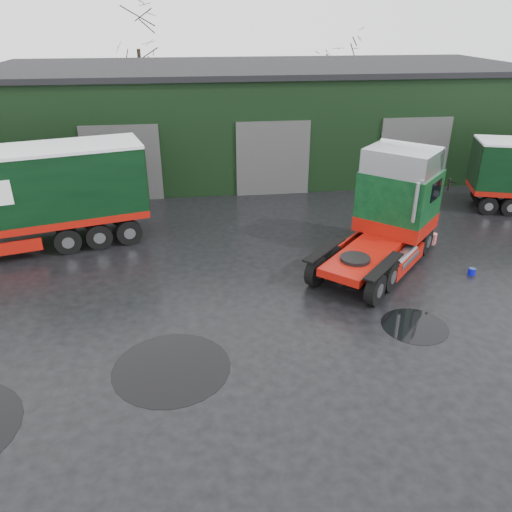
{
  "coord_description": "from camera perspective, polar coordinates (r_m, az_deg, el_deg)",
  "views": [
    {
      "loc": [
        -2.33,
        -12.34,
        9.08
      ],
      "look_at": [
        -0.39,
        2.7,
        1.7
      ],
      "focal_mm": 35.0,
      "sensor_mm": 36.0,
      "label": 1
    }
  ],
  "objects": [
    {
      "name": "tree_back_a",
      "position": [
        42.72,
        -13.03,
        19.52
      ],
      "size": [
        4.4,
        4.4,
        9.5
      ],
      "primitive_type": null,
      "color": "black",
      "rests_on": "ground"
    },
    {
      "name": "puddle_1",
      "position": [
        17.04,
        17.67,
        -7.63
      ],
      "size": [
        2.14,
        2.14,
        0.01
      ],
      "primitive_type": "cylinder",
      "color": "black",
      "rests_on": "ground"
    },
    {
      "name": "ground",
      "position": [
        15.5,
        2.74,
        -9.95
      ],
      "size": [
        100.0,
        100.0,
        0.0
      ],
      "primitive_type": "plane",
      "color": "black"
    },
    {
      "name": "puddle_0",
      "position": [
        14.74,
        -9.62,
        -12.5
      ],
      "size": [
        3.37,
        3.37,
        0.01
      ],
      "primitive_type": "cylinder",
      "color": "black",
      "rests_on": "ground"
    },
    {
      "name": "warehouse",
      "position": [
        33.17,
        0.26,
        15.66
      ],
      "size": [
        32.4,
        12.4,
        6.3
      ],
      "color": "black",
      "rests_on": "ground"
    },
    {
      "name": "hero_tractor",
      "position": [
        19.43,
        13.78,
        4.53
      ],
      "size": [
        7.14,
        7.32,
        4.46
      ],
      "primitive_type": null,
      "rotation": [
        0.0,
        0.0,
        -0.75
      ],
      "color": "black",
      "rests_on": "ground"
    },
    {
      "name": "tree_back_b",
      "position": [
        44.42,
        9.29,
        18.75
      ],
      "size": [
        4.4,
        4.4,
        7.5
      ],
      "primitive_type": null,
      "color": "black",
      "rests_on": "ground"
    },
    {
      "name": "wash_bucket",
      "position": [
        20.96,
        23.43,
        -1.64
      ],
      "size": [
        0.35,
        0.35,
        0.26
      ],
      "primitive_type": "cylinder",
      "rotation": [
        0.0,
        0.0,
        -0.32
      ],
      "color": "#0709AB",
      "rests_on": "ground"
    }
  ]
}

